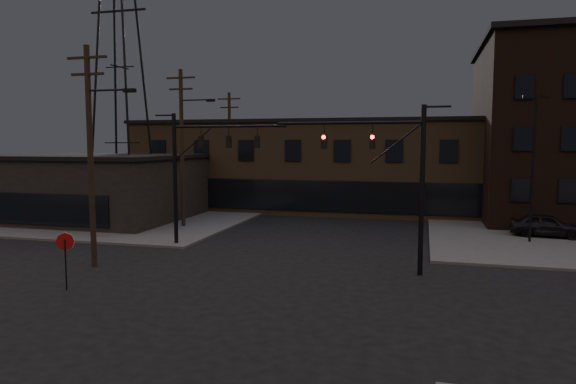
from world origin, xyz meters
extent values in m
plane|color=black|center=(0.00, 0.00, 0.00)|extent=(140.00, 140.00, 0.00)
cube|color=#474744|center=(-22.00, 22.00, 0.07)|extent=(30.00, 30.00, 0.15)
cube|color=brown|center=(0.00, 28.00, 4.00)|extent=(40.00, 12.00, 8.00)
cube|color=black|center=(-20.00, 16.00, 2.50)|extent=(16.00, 12.00, 5.00)
cylinder|color=black|center=(6.50, 4.50, 4.00)|extent=(0.24, 0.24, 8.00)
cylinder|color=black|center=(3.00, 4.50, 7.20)|extent=(7.00, 0.14, 0.14)
cube|color=#FF140C|center=(4.17, 4.50, 6.30)|extent=(0.28, 0.22, 0.70)
cube|color=#FF140C|center=(1.83, 4.50, 6.30)|extent=(0.28, 0.22, 0.70)
cylinder|color=black|center=(-8.00, 8.00, 4.00)|extent=(0.24, 0.24, 8.00)
cylinder|color=black|center=(-4.50, 8.00, 7.20)|extent=(7.00, 0.14, 0.14)
cube|color=black|center=(-6.25, 8.00, 6.30)|extent=(0.28, 0.22, 0.70)
cube|color=black|center=(-4.50, 8.00, 6.30)|extent=(0.28, 0.22, 0.70)
cube|color=black|center=(-2.75, 8.00, 6.30)|extent=(0.28, 0.22, 0.70)
cylinder|color=black|center=(-8.00, -2.00, 1.10)|extent=(0.06, 0.06, 2.20)
cylinder|color=maroon|center=(-8.00, -1.98, 2.10)|extent=(0.72, 0.33, 0.76)
cylinder|color=black|center=(-9.50, 2.00, 5.50)|extent=(0.28, 0.28, 11.00)
cube|color=black|center=(-9.50, 2.00, 10.40)|extent=(2.20, 0.12, 0.12)
cube|color=black|center=(-9.50, 2.00, 9.60)|extent=(1.80, 0.12, 0.12)
cube|color=black|center=(-7.20, 2.00, 8.75)|extent=(0.60, 0.25, 0.18)
cylinder|color=black|center=(-10.50, 14.00, 5.75)|extent=(0.28, 0.28, 11.50)
cube|color=black|center=(-10.50, 14.00, 10.90)|extent=(2.20, 0.12, 0.12)
cube|color=black|center=(-10.50, 14.00, 10.10)|extent=(1.80, 0.12, 0.12)
cube|color=black|center=(-8.20, 14.00, 9.25)|extent=(0.60, 0.25, 0.18)
cylinder|color=black|center=(-11.50, 26.00, 5.50)|extent=(0.28, 0.28, 11.00)
cube|color=black|center=(-11.50, 26.00, 10.40)|extent=(2.20, 0.12, 0.12)
cube|color=black|center=(-11.50, 26.00, 9.60)|extent=(1.80, 0.12, 0.12)
cylinder|color=black|center=(13.00, 14.00, 4.50)|extent=(0.14, 0.14, 9.00)
cube|color=black|center=(12.50, 14.00, 9.05)|extent=(0.50, 0.28, 0.18)
cube|color=black|center=(13.50, 14.00, 9.05)|extent=(0.50, 0.28, 0.18)
imported|color=black|center=(14.37, 16.11, 0.91)|extent=(4.64, 2.36, 1.51)
imported|color=black|center=(5.50, 25.49, 0.80)|extent=(3.37, 5.16, 1.61)
camera|label=1|loc=(6.58, -20.16, 6.25)|focal=32.00mm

